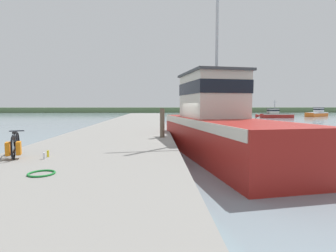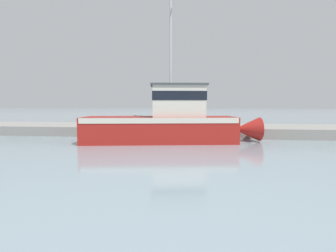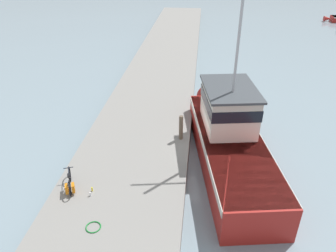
# 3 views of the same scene
# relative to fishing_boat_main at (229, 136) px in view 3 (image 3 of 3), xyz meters

# --- Properties ---
(ground_plane) EXTENTS (320.00, 320.00, 0.00)m
(ground_plane) POSITION_rel_fishing_boat_main_xyz_m (-0.90, 0.24, -1.51)
(ground_plane) COLOR gray
(dock_pier) EXTENTS (6.00, 80.00, 0.79)m
(dock_pier) POSITION_rel_fishing_boat_main_xyz_m (-5.11, 0.24, -1.12)
(dock_pier) COLOR gray
(dock_pier) RESTS_ON ground_plane
(fishing_boat_main) EXTENTS (4.73, 12.63, 10.30)m
(fishing_boat_main) POSITION_rel_fishing_boat_main_xyz_m (0.00, 0.00, 0.00)
(fishing_boat_main) COLOR maroon
(fishing_boat_main) RESTS_ON ground_plane
(bicycle_touring) EXTENTS (0.80, 1.67, 0.79)m
(bicycle_touring) POSITION_rel_fishing_boat_main_xyz_m (-7.30, -4.25, -0.36)
(bicycle_touring) COLOR black
(bicycle_touring) RESTS_ON dock_pier
(mooring_post) EXTENTS (0.23, 0.23, 1.45)m
(mooring_post) POSITION_rel_fishing_boat_main_xyz_m (-2.62, 0.57, 0.00)
(mooring_post) COLOR brown
(mooring_post) RESTS_ON dock_pier
(hose_coil) EXTENTS (0.62, 0.62, 0.04)m
(hose_coil) POSITION_rel_fishing_boat_main_xyz_m (-5.59, -6.36, -0.70)
(hose_coil) COLOR #197A2D
(hose_coil) RESTS_ON dock_pier
(water_bottle_on_curb) EXTENTS (0.07, 0.07, 0.21)m
(water_bottle_on_curb) POSITION_rel_fishing_boat_main_xyz_m (-6.29, -4.28, -0.62)
(water_bottle_on_curb) COLOR yellow
(water_bottle_on_curb) RESTS_ON dock_pier
(water_bottle_by_bike) EXTENTS (0.07, 0.07, 0.19)m
(water_bottle_by_bike) POSITION_rel_fishing_boat_main_xyz_m (-6.27, -4.59, -0.63)
(water_bottle_by_bike) COLOR silver
(water_bottle_by_bike) RESTS_ON dock_pier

